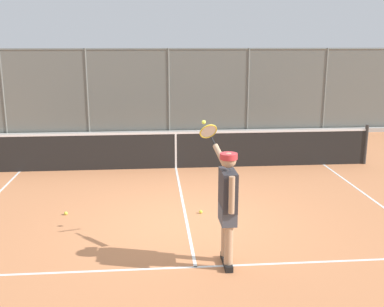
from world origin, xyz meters
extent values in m
plane|color=#C67A4C|center=(0.00, 0.00, 0.00)|extent=(60.00, 60.00, 0.00)
cube|color=white|center=(0.00, 1.67, 0.00)|extent=(6.22, 0.05, 0.01)
cube|color=white|center=(0.00, -1.07, 0.00)|extent=(0.05, 5.49, 0.01)
cylinder|color=slate|center=(-5.61, -8.34, 1.50)|extent=(0.07, 0.07, 3.00)
cylinder|color=slate|center=(-2.81, -8.34, 1.50)|extent=(0.07, 0.07, 3.00)
cylinder|color=slate|center=(0.00, -8.34, 1.50)|extent=(0.07, 0.07, 3.00)
cylinder|color=slate|center=(2.81, -8.34, 1.50)|extent=(0.07, 0.07, 3.00)
cylinder|color=slate|center=(5.61, -8.34, 1.50)|extent=(0.07, 0.07, 3.00)
cylinder|color=slate|center=(0.00, -8.34, 2.96)|extent=(16.83, 0.05, 0.05)
cube|color=slate|center=(0.00, -8.34, 1.50)|extent=(16.83, 0.02, 3.00)
cube|color=#235B2D|center=(0.00, -8.99, 1.40)|extent=(19.83, 0.90, 2.80)
cube|color=#ADADA8|center=(0.00, -8.16, 0.07)|extent=(17.83, 0.18, 0.15)
cylinder|color=#2D2D2D|center=(-5.11, -3.81, 0.54)|extent=(0.09, 0.09, 1.07)
cube|color=black|center=(0.00, -3.81, 0.46)|extent=(10.14, 0.02, 0.91)
cube|color=white|center=(0.00, -3.81, 0.94)|extent=(10.14, 0.04, 0.05)
cube|color=white|center=(0.00, -3.81, 0.46)|extent=(0.05, 0.04, 0.91)
cube|color=black|center=(-0.47, 1.77, 0.04)|extent=(0.11, 0.26, 0.09)
cylinder|color=tan|center=(-0.47, 1.77, 0.49)|extent=(0.13, 0.13, 0.79)
cube|color=black|center=(-0.47, 1.50, 0.04)|extent=(0.11, 0.26, 0.09)
cylinder|color=tan|center=(-0.47, 1.50, 0.49)|extent=(0.13, 0.13, 0.79)
cube|color=#474C56|center=(-0.47, 1.64, 0.80)|extent=(0.22, 0.42, 0.26)
cube|color=#2D2D33|center=(-0.47, 1.64, 1.17)|extent=(0.21, 0.49, 0.57)
cylinder|color=tan|center=(-0.47, 1.94, 1.19)|extent=(0.08, 0.08, 0.53)
cylinder|color=tan|center=(-0.41, 1.18, 1.57)|extent=(0.20, 0.39, 0.30)
sphere|color=tan|center=(-0.47, 1.64, 1.61)|extent=(0.22, 0.22, 0.22)
cylinder|color=red|center=(-0.47, 1.64, 1.67)|extent=(0.25, 0.25, 0.08)
cube|color=red|center=(-0.47, 1.52, 1.64)|extent=(0.19, 0.20, 0.02)
cylinder|color=black|center=(-0.34, 0.94, 1.73)|extent=(0.08, 0.17, 0.13)
torus|color=gold|center=(-0.28, 0.77, 1.86)|extent=(0.34, 0.26, 0.26)
cylinder|color=silver|center=(-0.28, 0.77, 1.86)|extent=(0.28, 0.21, 0.21)
sphere|color=#D6E042|center=(-0.23, 0.59, 1.98)|extent=(0.07, 0.07, 0.07)
sphere|color=#C1D138|center=(-0.30, -0.50, 0.03)|extent=(0.07, 0.07, 0.07)
sphere|color=#D6E042|center=(2.28, -0.64, 0.03)|extent=(0.07, 0.07, 0.07)
camera|label=1|loc=(0.59, 7.88, 3.25)|focal=43.38mm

